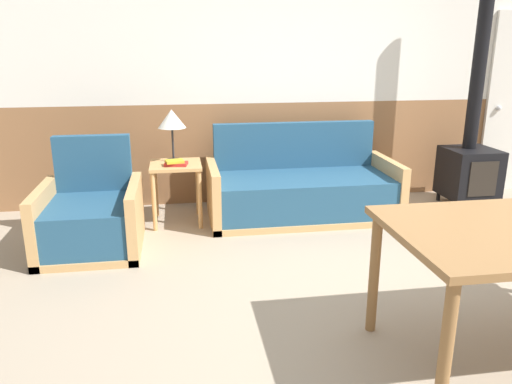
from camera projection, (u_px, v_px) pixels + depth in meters
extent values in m
plane|color=gray|center=(422.00, 315.00, 3.19)|extent=(16.00, 16.00, 0.00)
cube|color=#8E603D|center=(315.00, 150.00, 5.53)|extent=(7.20, 0.06, 1.07)
cube|color=silver|center=(319.00, 22.00, 5.15)|extent=(7.20, 0.06, 1.63)
cube|color=tan|center=(301.00, 214.00, 5.00)|extent=(1.84, 0.87, 0.06)
cube|color=navy|center=(303.00, 194.00, 4.92)|extent=(1.68, 0.79, 0.36)
cube|color=navy|center=(294.00, 145.00, 5.19)|extent=(1.68, 0.10, 0.47)
cube|color=tan|center=(213.00, 194.00, 4.80)|extent=(0.08, 0.87, 0.56)
cube|color=tan|center=(386.00, 186.00, 5.06)|extent=(0.08, 0.87, 0.56)
cube|color=tan|center=(93.00, 246.00, 4.21)|extent=(0.81, 0.87, 0.06)
cube|color=navy|center=(91.00, 224.00, 4.13)|extent=(0.65, 0.79, 0.35)
cube|color=navy|center=(93.00, 163.00, 4.39)|extent=(0.65, 0.10, 0.49)
cube|color=tan|center=(44.00, 221.00, 4.08)|extent=(0.08, 0.87, 0.55)
cube|color=tan|center=(136.00, 216.00, 4.19)|extent=(0.08, 0.87, 0.55)
cube|color=tan|center=(176.00, 165.00, 4.70)|extent=(0.48, 0.48, 0.03)
cylinder|color=tan|center=(154.00, 202.00, 4.56)|extent=(0.04, 0.04, 0.55)
cylinder|color=tan|center=(200.00, 200.00, 4.62)|extent=(0.04, 0.04, 0.55)
cylinder|color=tan|center=(156.00, 190.00, 4.95)|extent=(0.04, 0.04, 0.55)
cylinder|color=tan|center=(198.00, 188.00, 5.02)|extent=(0.04, 0.04, 0.55)
cylinder|color=#262628|center=(174.00, 160.00, 4.77)|extent=(0.15, 0.15, 0.02)
cylinder|color=#262628|center=(173.00, 144.00, 4.73)|extent=(0.02, 0.02, 0.31)
cone|color=silver|center=(172.00, 119.00, 4.66)|extent=(0.26, 0.26, 0.17)
cube|color=#B22823|center=(176.00, 164.00, 4.62)|extent=(0.23, 0.17, 0.03)
cube|color=gold|center=(175.00, 161.00, 4.60)|extent=(0.18, 0.15, 0.02)
cylinder|color=olive|center=(445.00, 356.00, 2.16)|extent=(0.06, 0.06, 0.73)
cylinder|color=olive|center=(374.00, 274.00, 2.92)|extent=(0.06, 0.06, 0.73)
cylinder|color=black|center=(458.00, 207.00, 5.14)|extent=(0.04, 0.04, 0.10)
cylinder|color=black|center=(494.00, 205.00, 5.20)|extent=(0.04, 0.04, 0.10)
cylinder|color=black|center=(438.00, 196.00, 5.52)|extent=(0.04, 0.04, 0.10)
cylinder|color=black|center=(472.00, 194.00, 5.58)|extent=(0.04, 0.04, 0.10)
cube|color=black|center=(469.00, 173.00, 5.27)|extent=(0.50, 0.51, 0.52)
cube|color=black|center=(483.00, 179.00, 5.03)|extent=(0.30, 0.01, 0.36)
cylinder|color=black|center=(481.00, 53.00, 4.97)|extent=(0.14, 0.14, 1.94)
sphere|color=silver|center=(499.00, 108.00, 5.63)|extent=(0.06, 0.06, 0.06)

